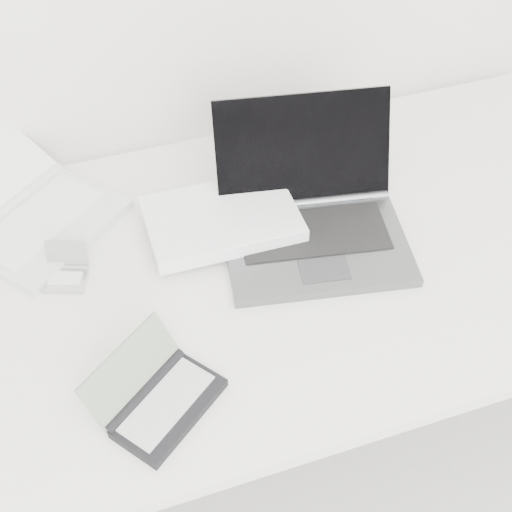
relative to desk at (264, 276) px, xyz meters
name	(u,v)px	position (x,y,z in m)	size (l,w,h in m)	color
desk	(264,276)	(0.00, 0.00, 0.00)	(1.60, 0.80, 0.73)	white
laptop_large	(274,218)	(0.04, 0.06, 0.08)	(0.51, 0.38, 0.22)	#585A5D
netbook_open_white	(27,212)	(-0.41, 0.25, 0.07)	(0.45, 0.46, 0.11)	silver
pda_silver	(66,273)	(-0.36, 0.07, 0.06)	(0.10, 0.10, 0.06)	silver
palmtop_charcoal	(159,398)	(-0.26, -0.24, 0.07)	(0.23, 0.23, 0.09)	black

